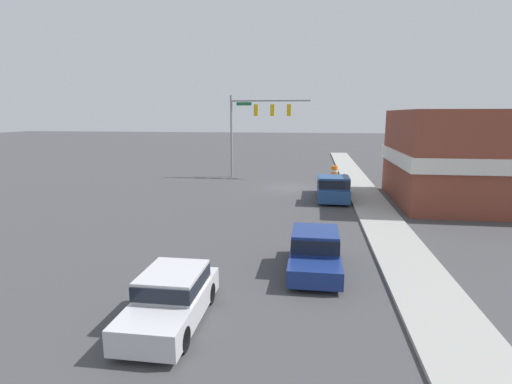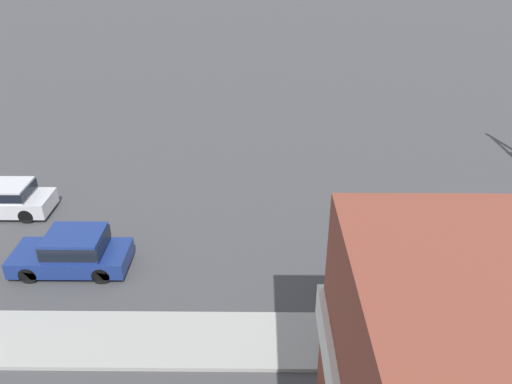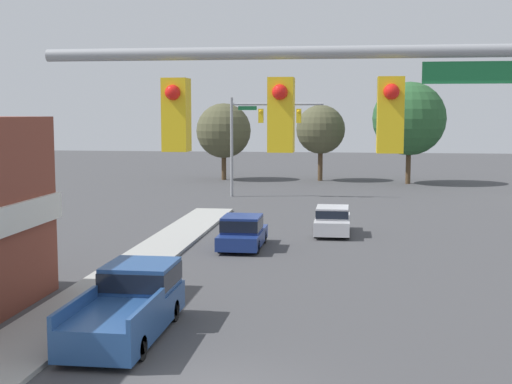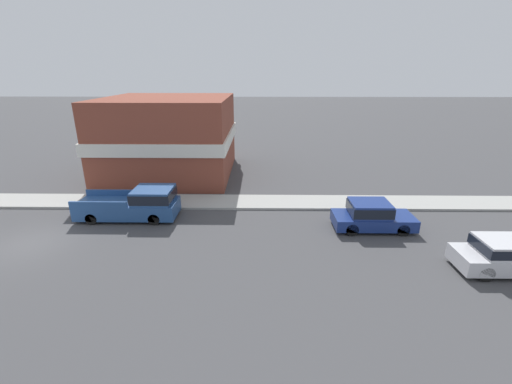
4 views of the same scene
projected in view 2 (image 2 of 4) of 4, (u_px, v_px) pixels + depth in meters
car_lead at (73, 251)px, 18.47m from camera, size 1.88×4.25×1.55m
car_oncoming at (4, 198)px, 22.12m from camera, size 1.78×4.29×1.47m
pickup_truck_parked at (439, 272)px, 17.20m from camera, size 2.10×5.66×1.82m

